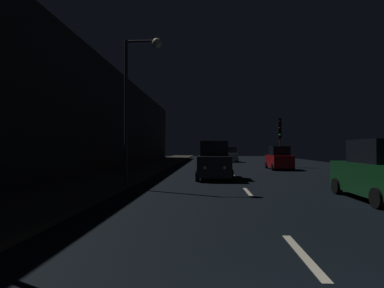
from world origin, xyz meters
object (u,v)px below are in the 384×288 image
at_px(traffic_light_far_right, 280,132).
at_px(car_parked_right_near, 381,173).
at_px(car_parked_right_far, 279,159).
at_px(car_approaching_headlights, 214,162).
at_px(streetlamp_overhead, 136,88).
at_px(car_distant_taillights, 231,155).

bearing_deg(traffic_light_far_right, car_parked_right_near, 3.87).
distance_m(car_parked_right_far, car_parked_right_near, 15.17).
distance_m(traffic_light_far_right, car_approaching_headlights, 13.15).
distance_m(streetlamp_overhead, car_approaching_headlights, 6.80).
xyz_separation_m(streetlamp_overhead, car_parked_right_near, (9.19, -2.49, -3.54)).
distance_m(car_approaching_headlights, car_parked_right_far, 9.83).
relative_size(car_approaching_headlights, car_parked_right_near, 1.05).
xyz_separation_m(traffic_light_far_right, car_parked_right_far, (-0.80, -3.18, -2.47)).
bearing_deg(car_parked_right_near, streetlamp_overhead, 74.83).
bearing_deg(car_parked_right_near, car_parked_right_far, 0.00).
height_order(traffic_light_far_right, car_distant_taillights, traffic_light_far_right).
relative_size(car_distant_taillights, car_parked_right_near, 0.92).
bearing_deg(traffic_light_far_right, streetlamp_overhead, -25.85).
bearing_deg(car_approaching_headlights, car_parked_right_near, 38.39).
xyz_separation_m(car_parked_right_far, car_parked_right_near, (-0.00, -15.17, 0.07)).
distance_m(streetlamp_overhead, car_parked_right_far, 16.07).
xyz_separation_m(streetlamp_overhead, car_distant_taillights, (6.05, 26.30, -3.62)).
height_order(streetlamp_overhead, car_distant_taillights, streetlamp_overhead).
xyz_separation_m(streetlamp_overhead, car_parked_right_far, (9.19, 12.68, -3.61)).
distance_m(traffic_light_far_right, streetlamp_overhead, 18.78).
height_order(traffic_light_far_right, car_approaching_headlights, traffic_light_far_right).
height_order(traffic_light_far_right, car_parked_right_far, traffic_light_far_right).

